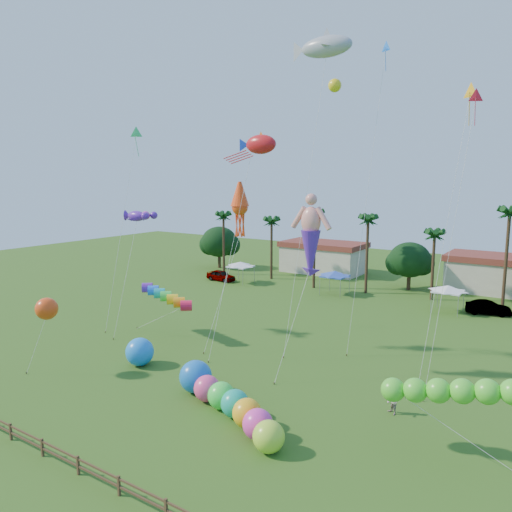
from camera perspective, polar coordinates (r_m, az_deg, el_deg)
The scene contains 22 objects.
ground at distance 32.05m, azimuth -10.53°, elevation -18.52°, with size 160.00×160.00×0.00m, color #285116.
tree_line at distance 67.06m, azimuth 19.02°, elevation -0.51°, with size 69.46×8.91×11.00m.
buildings_row at distance 74.97m, azimuth 15.20°, elevation -1.15°, with size 35.00×7.00×4.00m.
tent_row at distance 63.37m, azimuth 8.76°, elevation -2.05°, with size 31.00×4.00×0.60m.
fence at distance 28.35m, azimuth -19.68°, elevation -21.40°, with size 36.12×0.12×1.00m.
car_a at distance 72.10m, azimuth -4.03°, elevation -2.24°, with size 1.82×4.53×1.54m, color #4C4C54.
car_b at distance 59.89m, azimuth 25.01°, elevation -5.39°, with size 1.60×4.60×1.51m, color #4C4C54.
spectator_b at distance 33.64m, azimuth 15.35°, elevation -15.75°, with size 0.81×0.63×1.66m, color #AA8F8E.
caterpillar_inflatable at distance 32.53m, azimuth -3.46°, elevation -16.09°, with size 10.64×6.02×2.26m.
blue_ball at distance 41.10m, azimuth -13.15°, elevation -10.62°, with size 2.22×2.22×2.22m, color #1A80F2.
rainbow_tube at distance 45.91m, azimuth -9.63°, elevation -5.31°, with size 8.76×4.32×3.99m.
green_worm at distance 29.15m, azimuth 15.39°, elevation -14.52°, with size 9.81×2.62×4.03m.
orange_ball_kite at distance 40.61m, azimuth -22.81°, elevation -5.58°, with size 2.30×2.22×5.85m.
merman_kite at distance 37.40m, azimuth 6.26°, elevation 1.73°, with size 2.73×5.04×13.01m.
fish_kite at distance 41.45m, azimuth 0.56°, elevation 12.63°, with size 4.38×6.28×18.25m.
shark_kite at distance 45.83m, azimuth 8.06°, elevation 22.59°, with size 6.57×7.99×26.71m.
squid_kite at distance 43.02m, azimuth -1.86°, elevation 5.60°, with size 2.12×5.02×14.48m.
lobster_kite at distance 49.00m, azimuth -13.49°, elevation 4.47°, with size 4.01×5.29×11.81m.
delta_kite_red at distance 36.25m, azimuth 23.72°, elevation 15.57°, with size 1.98×3.68×20.38m.
delta_kite_yellow at distance 37.20m, azimuth 23.22°, elevation 16.40°, with size 2.07×4.57×20.93m.
delta_kite_green at distance 51.34m, azimuth -13.57°, elevation 13.21°, with size 1.25×5.22×19.67m.
delta_kite_blue at distance 45.82m, azimuth 14.51°, elevation 21.25°, with size 1.21×5.27×25.95m.
Camera 1 is at (20.14, -20.14, 14.68)m, focal length 35.00 mm.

